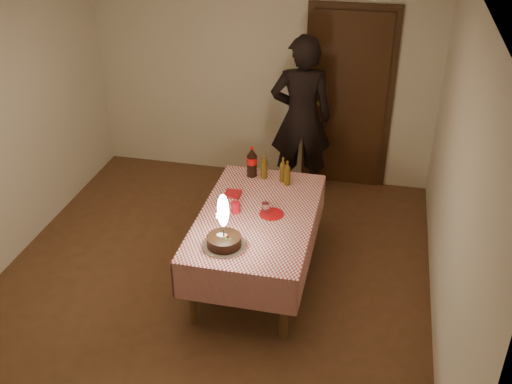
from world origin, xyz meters
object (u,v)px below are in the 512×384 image
dining_table (257,223)px  red_plate (272,214)px  photographer (301,118)px  amber_bottle_left (264,167)px  amber_bottle_mid (283,170)px  birthday_cake (224,234)px  cola_bottle (252,162)px  amber_bottle_right (287,174)px  red_cup (236,207)px  clear_cup (266,208)px

dining_table → red_plate: 0.16m
dining_table → photographer: (0.12, 1.68, 0.34)m
amber_bottle_left → amber_bottle_mid: same height
dining_table → birthday_cake: 0.60m
red_plate → photographer: (-0.00, 1.66, 0.24)m
red_plate → amber_bottle_left: (-0.21, 0.65, 0.11)m
amber_bottle_mid → dining_table: bearing=-99.4°
cola_bottle → amber_bottle_left: bearing=-7.8°
amber_bottle_left → amber_bottle_mid: 0.19m
dining_table → amber_bottle_left: (-0.08, 0.68, 0.21)m
red_plate → amber_bottle_mid: bearing=91.6°
photographer → amber_bottle_right: bearing=-87.9°
dining_table → red_cup: (-0.20, -0.01, 0.14)m
red_cup → cola_bottle: bearing=91.0°
amber_bottle_left → amber_bottle_right: (0.24, -0.08, 0.00)m
red_cup → amber_bottle_left: (0.12, 0.69, 0.07)m
birthday_cake → amber_bottle_left: (0.08, 1.21, 0.00)m
cola_bottle → amber_bottle_mid: cola_bottle is taller
photographer → cola_bottle: bearing=-108.5°
red_plate → amber_bottle_mid: size_ratio=0.86×
dining_table → amber_bottle_mid: bearing=80.6°
dining_table → amber_bottle_right: 0.65m
birthday_cake → amber_bottle_left: bearing=86.4°
dining_table → amber_bottle_left: 0.71m
red_plate → cola_bottle: cola_bottle is taller
amber_bottle_left → red_plate: bearing=-72.3°
red_cup → clear_cup: size_ratio=1.11×
birthday_cake → photographer: 2.24m
cola_bottle → amber_bottle_right: cola_bottle is taller
cola_bottle → birthday_cake: bearing=-87.7°
clear_cup → cola_bottle: bearing=113.1°
amber_bottle_left → clear_cup: bearing=-76.8°
birthday_cake → amber_bottle_mid: birthday_cake is taller
dining_table → birthday_cake: bearing=-106.4°
red_plate → amber_bottle_left: 0.69m
clear_cup → amber_bottle_left: amber_bottle_left is taller
red_cup → amber_bottle_right: bearing=59.2°
red_plate → amber_bottle_right: (0.04, 0.57, 0.11)m
cola_bottle → amber_bottle_right: (0.37, -0.10, -0.03)m
cola_bottle → photographer: bearing=71.5°
red_cup → clear_cup: 0.27m
amber_bottle_left → amber_bottle_right: bearing=-19.1°
clear_cup → photographer: photographer is taller
birthday_cake → amber_bottle_mid: (0.27, 1.19, 0.00)m
clear_cup → cola_bottle: cola_bottle is taller
cola_bottle → amber_bottle_right: 0.39m
red_cup → dining_table: bearing=2.4°
cola_bottle → amber_bottle_left: cola_bottle is taller
red_cup → clear_cup: bearing=13.4°
amber_bottle_left → amber_bottle_right: size_ratio=1.00×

